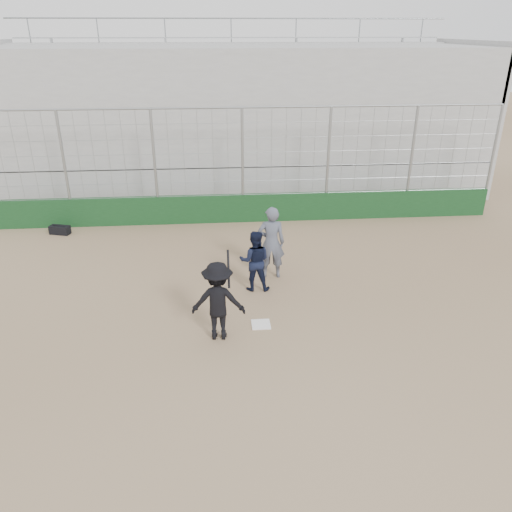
{
  "coord_description": "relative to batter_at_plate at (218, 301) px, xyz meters",
  "views": [
    {
      "loc": [
        -0.95,
        -9.99,
        6.37
      ],
      "look_at": [
        0.0,
        1.4,
        1.15
      ],
      "focal_mm": 35.0,
      "sensor_mm": 36.0,
      "label": 1
    }
  ],
  "objects": [
    {
      "name": "catcher_crouched",
      "position": [
        0.98,
        2.16,
        -0.35
      ],
      "size": [
        0.89,
        0.73,
        1.14
      ],
      "color": "black",
      "rests_on": "ground"
    },
    {
      "name": "home_plate",
      "position": [
        0.99,
        0.41,
        -0.91
      ],
      "size": [
        0.44,
        0.44,
        0.02
      ],
      "primitive_type": "cube",
      "color": "white",
      "rests_on": "ground"
    },
    {
      "name": "ground",
      "position": [
        0.99,
        0.41,
        -0.92
      ],
      "size": [
        90.0,
        90.0,
        0.0
      ],
      "primitive_type": "plane",
      "color": "brown",
      "rests_on": "ground"
    },
    {
      "name": "backstop",
      "position": [
        0.99,
        7.41,
        0.04
      ],
      "size": [
        18.1,
        0.25,
        4.04
      ],
      "color": "#103416",
      "rests_on": "ground"
    },
    {
      "name": "equipment_bag",
      "position": [
        -5.3,
        6.68,
        -0.78
      ],
      "size": [
        0.73,
        0.47,
        0.33
      ],
      "color": "black",
      "rests_on": "ground"
    },
    {
      "name": "bleachers",
      "position": [
        0.99,
        12.36,
        2.0
      ],
      "size": [
        20.25,
        6.7,
        6.98
      ],
      "color": "#959595",
      "rests_on": "ground"
    },
    {
      "name": "umpire",
      "position": [
        1.5,
        2.92,
        0.0
      ],
      "size": [
        0.78,
        0.54,
        1.85
      ],
      "primitive_type": "imported",
      "rotation": [
        0.0,
        0.0,
        3.08
      ],
      "color": "#4C5160",
      "rests_on": "ground"
    },
    {
      "name": "batter_at_plate",
      "position": [
        0.0,
        0.0,
        0.0
      ],
      "size": [
        1.25,
        0.83,
        1.98
      ],
      "color": "black",
      "rests_on": "ground"
    }
  ]
}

